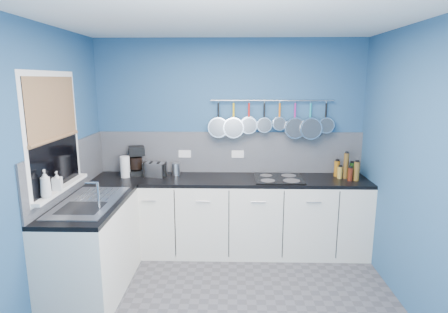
{
  "coord_description": "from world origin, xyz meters",
  "views": [
    {
      "loc": [
        0.04,
        -2.98,
        2.03
      ],
      "look_at": [
        -0.05,
        0.75,
        1.25
      ],
      "focal_mm": 29.87,
      "sensor_mm": 36.0,
      "label": 1
    }
  ],
  "objects_px": {
    "soap_bottle_a": "(45,184)",
    "canister": "(176,169)",
    "hob": "(279,179)",
    "soap_bottle_b": "(57,181)",
    "toaster": "(155,170)",
    "coffee_maker": "(136,161)",
    "paper_towel": "(125,167)"
  },
  "relations": [
    {
      "from": "soap_bottle_a",
      "to": "canister",
      "type": "relative_size",
      "value": 1.65
    },
    {
      "from": "soap_bottle_b",
      "to": "coffee_maker",
      "type": "height_order",
      "value": "coffee_maker"
    },
    {
      "from": "soap_bottle_b",
      "to": "canister",
      "type": "distance_m",
      "value": 1.45
    },
    {
      "from": "soap_bottle_a",
      "to": "paper_towel",
      "type": "bearing_deg",
      "value": 75.8
    },
    {
      "from": "hob",
      "to": "soap_bottle_a",
      "type": "bearing_deg",
      "value": -150.43
    },
    {
      "from": "soap_bottle_b",
      "to": "hob",
      "type": "xyz_separation_m",
      "value": [
        2.1,
        0.98,
        -0.23
      ]
    },
    {
      "from": "coffee_maker",
      "to": "canister",
      "type": "xyz_separation_m",
      "value": [
        0.47,
        -0.0,
        -0.1
      ]
    },
    {
      "from": "paper_towel",
      "to": "toaster",
      "type": "bearing_deg",
      "value": 8.01
    },
    {
      "from": "soap_bottle_a",
      "to": "hob",
      "type": "relative_size",
      "value": 0.43
    },
    {
      "from": "soap_bottle_a",
      "to": "soap_bottle_b",
      "type": "relative_size",
      "value": 1.39
    },
    {
      "from": "hob",
      "to": "soap_bottle_b",
      "type": "bearing_deg",
      "value": -154.88
    },
    {
      "from": "soap_bottle_a",
      "to": "paper_towel",
      "type": "xyz_separation_m",
      "value": [
        0.31,
        1.23,
        -0.15
      ]
    },
    {
      "from": "canister",
      "to": "soap_bottle_b",
      "type": "bearing_deg",
      "value": -127.95
    },
    {
      "from": "soap_bottle_b",
      "to": "toaster",
      "type": "relative_size",
      "value": 0.68
    },
    {
      "from": "soap_bottle_a",
      "to": "toaster",
      "type": "bearing_deg",
      "value": 63.03
    },
    {
      "from": "paper_towel",
      "to": "hob",
      "type": "relative_size",
      "value": 0.45
    },
    {
      "from": "soap_bottle_a",
      "to": "coffee_maker",
      "type": "xyz_separation_m",
      "value": [
        0.42,
        1.35,
        -0.1
      ]
    },
    {
      "from": "paper_towel",
      "to": "hob",
      "type": "distance_m",
      "value": 1.79
    },
    {
      "from": "paper_towel",
      "to": "coffee_maker",
      "type": "relative_size",
      "value": 0.73
    },
    {
      "from": "canister",
      "to": "hob",
      "type": "bearing_deg",
      "value": -7.34
    },
    {
      "from": "toaster",
      "to": "canister",
      "type": "distance_m",
      "value": 0.25
    },
    {
      "from": "soap_bottle_b",
      "to": "paper_towel",
      "type": "bearing_deg",
      "value": 73.09
    },
    {
      "from": "toaster",
      "to": "paper_towel",
      "type": "bearing_deg",
      "value": -154.73
    },
    {
      "from": "soap_bottle_b",
      "to": "toaster",
      "type": "distance_m",
      "value": 1.26
    },
    {
      "from": "hob",
      "to": "toaster",
      "type": "bearing_deg",
      "value": 176.46
    },
    {
      "from": "paper_towel",
      "to": "toaster",
      "type": "xyz_separation_m",
      "value": [
        0.34,
        0.05,
        -0.04
      ]
    },
    {
      "from": "soap_bottle_b",
      "to": "paper_towel",
      "type": "distance_m",
      "value": 1.08
    },
    {
      "from": "soap_bottle_b",
      "to": "hob",
      "type": "relative_size",
      "value": 0.31
    },
    {
      "from": "soap_bottle_b",
      "to": "coffee_maker",
      "type": "relative_size",
      "value": 0.51
    },
    {
      "from": "soap_bottle_b",
      "to": "toaster",
      "type": "height_order",
      "value": "soap_bottle_b"
    },
    {
      "from": "canister",
      "to": "coffee_maker",
      "type": "bearing_deg",
      "value": 179.65
    },
    {
      "from": "paper_towel",
      "to": "canister",
      "type": "relative_size",
      "value": 1.71
    }
  ]
}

